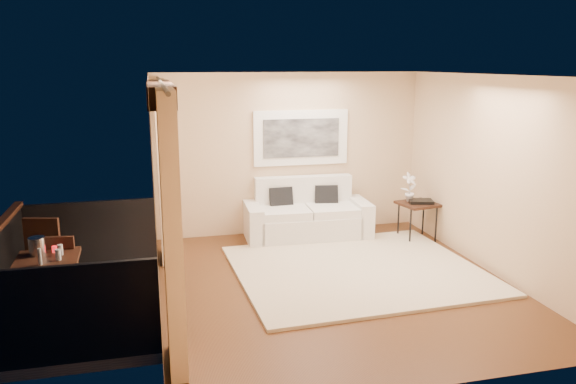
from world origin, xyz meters
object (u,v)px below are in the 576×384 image
object	(u,v)px
balcony_chair_far	(47,249)
ice_bucket	(37,246)
side_table	(418,206)
orchid	(409,187)
sofa	(307,217)
bistro_table	(48,265)
balcony_chair_near	(56,272)

from	to	relation	value
balcony_chair_far	ice_bucket	bearing A→B (deg)	108.38
ice_bucket	balcony_chair_far	bearing A→B (deg)	93.73
side_table	orchid	distance (m)	0.34
sofa	orchid	size ratio (longest dim) A/B	4.28
bistro_table	sofa	bearing A→B (deg)	33.65
sofa	balcony_chair_far	distance (m)	4.08
side_table	ice_bucket	distance (m)	5.75
balcony_chair_near	orchid	bearing A→B (deg)	27.84
side_table	bistro_table	size ratio (longest dim) A/B	0.86
bistro_table	orchid	bearing A→B (deg)	20.64
orchid	ice_bucket	size ratio (longest dim) A/B	2.42
sofa	side_table	size ratio (longest dim) A/B	3.13
bistro_table	balcony_chair_near	xyz separation A→B (m)	(0.05, 0.20, -0.16)
sofa	bistro_table	bearing A→B (deg)	-144.06
side_table	bistro_table	world-z (taller)	bistro_table
sofa	orchid	xyz separation A→B (m)	(1.63, -0.43, 0.51)
orchid	bistro_table	xyz separation A→B (m)	(-5.25, -1.98, -0.17)
sofa	orchid	bearing A→B (deg)	-12.64
side_table	orchid	size ratio (longest dim) A/B	1.37
side_table	balcony_chair_near	bearing A→B (deg)	-162.63
sofa	balcony_chair_far	world-z (taller)	balcony_chair_far
orchid	bistro_table	distance (m)	5.61
bistro_table	balcony_chair_near	world-z (taller)	balcony_chair_near
bistro_table	ice_bucket	distance (m)	0.25
balcony_chair_far	ice_bucket	xyz separation A→B (m)	(0.05, -0.79, 0.29)
sofa	ice_bucket	distance (m)	4.41
side_table	balcony_chair_far	xyz separation A→B (m)	(-5.52, -0.94, 0.03)
sofa	balcony_chair_near	bearing A→B (deg)	-145.98
sofa	balcony_chair_near	xyz separation A→B (m)	(-3.58, -2.21, 0.18)
sofa	balcony_chair_near	distance (m)	4.21
sofa	ice_bucket	xyz separation A→B (m)	(-3.73, -2.28, 0.53)
side_table	ice_bucket	size ratio (longest dim) A/B	3.31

